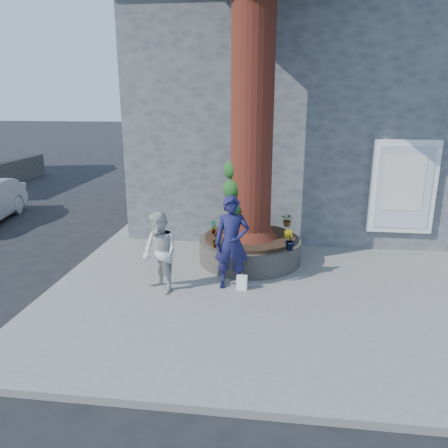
# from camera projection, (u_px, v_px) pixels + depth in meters

# --- Properties ---
(ground) EXTENTS (120.00, 120.00, 0.00)m
(ground) POSITION_uv_depth(u_px,v_px,m) (200.00, 302.00, 8.27)
(ground) COLOR black
(ground) RESTS_ON ground
(pavement) EXTENTS (9.00, 8.00, 0.12)m
(pavement) POSITION_uv_depth(u_px,v_px,m) (280.00, 282.00, 9.02)
(pavement) COLOR slate
(pavement) RESTS_ON ground
(yellow_line) EXTENTS (0.10, 30.00, 0.01)m
(yellow_line) POSITION_uv_depth(u_px,v_px,m) (72.00, 274.00, 9.59)
(yellow_line) COLOR yellow
(yellow_line) RESTS_ON ground
(stone_shop) EXTENTS (10.30, 8.30, 6.30)m
(stone_shop) POSITION_uv_depth(u_px,v_px,m) (316.00, 116.00, 13.92)
(stone_shop) COLOR #4F5154
(stone_shop) RESTS_ON ground
(planter) EXTENTS (2.30, 2.30, 0.60)m
(planter) POSITION_uv_depth(u_px,v_px,m) (250.00, 248.00, 9.95)
(planter) COLOR black
(planter) RESTS_ON pavement
(man) EXTENTS (0.71, 0.50, 1.84)m
(man) POSITION_uv_depth(u_px,v_px,m) (232.00, 243.00, 8.40)
(man) COLOR #17173F
(man) RESTS_ON pavement
(woman) EXTENTS (0.96, 0.95, 1.57)m
(woman) POSITION_uv_depth(u_px,v_px,m) (160.00, 253.00, 8.25)
(woman) COLOR beige
(woman) RESTS_ON pavement
(shopping_bag) EXTENTS (0.21, 0.14, 0.28)m
(shopping_bag) POSITION_uv_depth(u_px,v_px,m) (242.00, 282.00, 8.51)
(shopping_bag) COLOR white
(shopping_bag) RESTS_ON pavement
(plant_a) EXTENTS (0.20, 0.16, 0.33)m
(plant_a) POSITION_uv_depth(u_px,v_px,m) (213.00, 227.00, 9.97)
(plant_a) COLOR gray
(plant_a) RESTS_ON planter
(plant_b) EXTENTS (0.32, 0.32, 0.43)m
(plant_b) POSITION_uv_depth(u_px,v_px,m) (289.00, 240.00, 8.90)
(plant_b) COLOR gray
(plant_b) RESTS_ON planter
(plant_c) EXTENTS (0.25, 0.25, 0.32)m
(plant_c) POSITION_uv_depth(u_px,v_px,m) (216.00, 240.00, 9.09)
(plant_c) COLOR gray
(plant_c) RESTS_ON planter
(plant_d) EXTENTS (0.40, 0.40, 0.34)m
(plant_d) POSITION_uv_depth(u_px,v_px,m) (288.00, 220.00, 10.53)
(plant_d) COLOR gray
(plant_d) RESTS_ON planter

